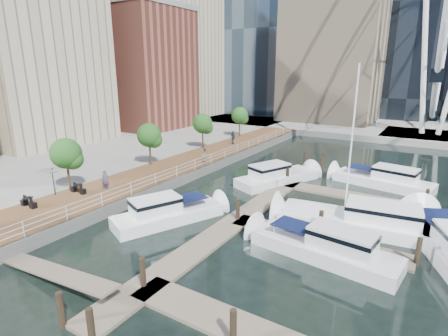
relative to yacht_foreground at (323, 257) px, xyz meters
name	(u,v)px	position (x,y,z in m)	size (l,w,h in m)	color
ground	(131,257)	(-10.05, -6.14, 0.00)	(520.00, 520.00, 0.00)	black
boardwalk	(174,170)	(-19.05, 8.86, 0.50)	(6.00, 60.00, 1.00)	brown
seawall	(196,174)	(-16.05, 8.86, 0.50)	(0.25, 60.00, 1.00)	#595954
land_inland	(32,144)	(-46.05, 8.86, 0.50)	(48.00, 90.00, 1.00)	gray
land_far	(383,106)	(-10.05, 95.86, 0.50)	(200.00, 114.00, 1.00)	gray
pier	(429,137)	(3.95, 45.86, 0.50)	(14.00, 12.00, 1.00)	gray
railing	(195,165)	(-16.15, 8.86, 1.52)	(0.10, 60.00, 1.05)	white
floating_docks	(310,220)	(-2.08, 3.84, 0.49)	(16.00, 34.00, 2.60)	#6D6051
midrise_condos	(100,55)	(-43.62, 20.68, 13.42)	(19.00, 67.00, 28.00)	#BCAD8E
street_trees	(149,135)	(-21.45, 7.86, 4.29)	(2.60, 42.60, 4.60)	#3F2B1C
cafe_tables	(4,212)	(-20.45, -8.14, 1.37)	(2.50, 13.70, 0.74)	black
yacht_foreground	(323,257)	(0.00, 0.00, 0.00)	(2.62, 9.76, 2.15)	silver
pedestrian_near	(105,181)	(-18.85, -0.47, 1.89)	(0.65, 0.43, 1.78)	#45455C
pedestrian_mid	(204,155)	(-17.05, 11.88, 1.85)	(0.83, 0.65, 1.71)	gray
pedestrian_far	(233,138)	(-19.32, 22.23, 1.93)	(1.09, 0.46, 1.87)	#323A3F
moored_yachts	(346,229)	(0.26, 4.84, 0.00)	(25.56, 37.26, 11.50)	white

